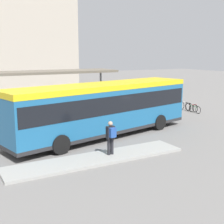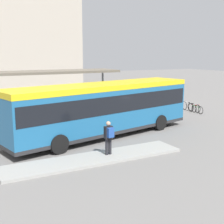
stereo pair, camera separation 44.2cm
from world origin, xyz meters
TOP-DOWN VIEW (x-y plane):
  - ground_plane at (0.00, 0.00)m, footprint 120.00×120.00m
  - curb_island at (-2.24, -3.66)m, footprint 8.85×1.80m
  - city_bus at (0.01, 0.00)m, footprint 12.59×5.15m
  - pedestrian_waiting at (-1.48, -3.63)m, footprint 0.42×0.44m
  - bicycle_green at (10.27, 2.87)m, footprint 0.48×1.52m
  - bicycle_red at (10.51, 3.54)m, footprint 0.48×1.62m
  - bicycle_white at (10.40, 4.22)m, footprint 0.48×1.72m
  - station_shelter at (-1.52, 6.33)m, footprint 10.87×2.93m

SIDE VIEW (x-z plane):
  - ground_plane at x=0.00m, z-range 0.00..0.00m
  - curb_island at x=-2.24m, z-range 0.00..0.12m
  - bicycle_green at x=10.27m, z-range 0.00..0.66m
  - bicycle_red at x=10.51m, z-range 0.00..0.70m
  - bicycle_white at x=10.40m, z-range 0.00..0.75m
  - pedestrian_waiting at x=-1.48m, z-range 0.24..1.90m
  - city_bus at x=0.01m, z-range 0.27..3.48m
  - station_shelter at x=-1.52m, z-range 1.70..5.39m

